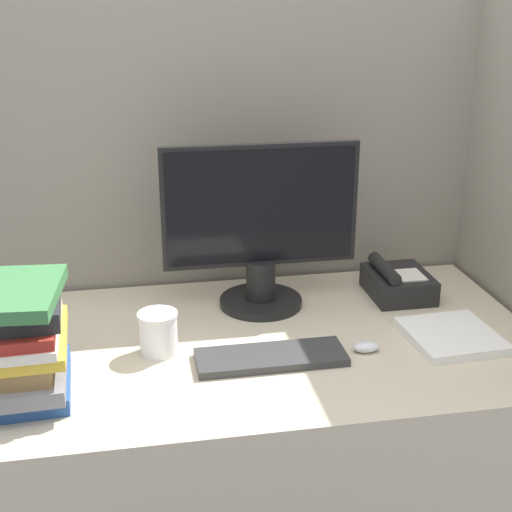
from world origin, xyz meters
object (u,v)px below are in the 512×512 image
at_px(monitor, 261,233).
at_px(coffee_cup, 158,333).
at_px(keyboard, 271,357).
at_px(desk_telephone, 397,283).
at_px(book_stack, 12,341).
at_px(mouse, 366,347).

relative_size(monitor, coffee_cup, 5.03).
bearing_deg(keyboard, desk_telephone, 35.86).
relative_size(keyboard, desk_telephone, 1.78).
height_order(keyboard, coffee_cup, coffee_cup).
relative_size(coffee_cup, book_stack, 0.34).
bearing_deg(coffee_cup, keyboard, -19.26).
bearing_deg(mouse, coffee_cup, 170.22).
bearing_deg(keyboard, coffee_cup, 160.74).
xyz_separation_m(book_stack, desk_telephone, (1.02, 0.35, -0.09)).
distance_m(keyboard, desk_telephone, 0.55).
xyz_separation_m(keyboard, coffee_cup, (-0.26, 0.09, 0.04)).
bearing_deg(keyboard, book_stack, -176.52).
height_order(mouse, book_stack, book_stack).
height_order(monitor, coffee_cup, monitor).
xyz_separation_m(mouse, desk_telephone, (0.20, 0.31, 0.03)).
xyz_separation_m(monitor, book_stack, (-0.62, -0.36, -0.09)).
height_order(mouse, coffee_cup, coffee_cup).
relative_size(mouse, desk_telephone, 0.34).
xyz_separation_m(coffee_cup, desk_telephone, (0.70, 0.23, -0.01)).
xyz_separation_m(keyboard, mouse, (0.24, 0.00, 0.00)).
distance_m(monitor, desk_telephone, 0.44).
xyz_separation_m(mouse, coffee_cup, (-0.51, 0.09, 0.04)).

